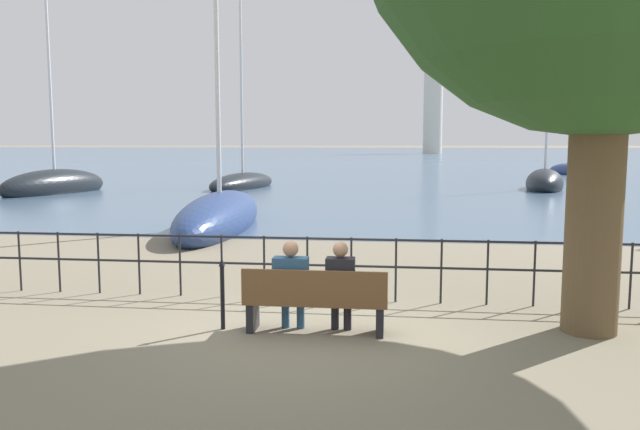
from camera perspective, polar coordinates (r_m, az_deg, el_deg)
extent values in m
plane|color=#7A705B|center=(8.69, -0.40, -10.64)|extent=(1000.00, 1000.00, 0.00)
cube|color=#47607A|center=(166.19, 6.56, 5.72)|extent=(600.00, 300.00, 0.01)
cylinder|color=brown|center=(9.13, 23.83, 1.32)|extent=(0.73, 0.73, 3.65)
cube|color=brown|center=(8.57, -0.40, -7.92)|extent=(1.96, 0.45, 0.05)
cube|color=brown|center=(8.32, -0.59, -6.61)|extent=(1.96, 0.04, 0.45)
cube|color=black|center=(8.78, -6.16, -9.13)|extent=(0.10, 0.41, 0.40)
cube|color=black|center=(8.57, 5.51, -9.52)|extent=(0.10, 0.41, 0.40)
cylinder|color=navy|center=(8.84, -3.18, -8.83)|extent=(0.11, 0.11, 0.45)
cylinder|color=navy|center=(8.81, -1.79, -8.88)|extent=(0.11, 0.11, 0.45)
cube|color=navy|center=(8.67, -2.59, -7.26)|extent=(0.40, 0.26, 0.14)
cube|color=navy|center=(8.53, -2.69, -5.82)|extent=(0.48, 0.24, 0.58)
sphere|color=#A87A5B|center=(8.45, -2.71, -3.10)|extent=(0.22, 0.22, 0.22)
cylinder|color=black|center=(8.75, 1.38, -8.99)|extent=(0.11, 0.11, 0.45)
cylinder|color=black|center=(8.73, 2.53, -9.02)|extent=(0.11, 0.11, 0.45)
cube|color=black|center=(8.59, 1.91, -7.39)|extent=(0.33, 0.26, 0.14)
cube|color=black|center=(8.44, 1.87, -5.91)|extent=(0.39, 0.24, 0.59)
sphere|color=#A87A5B|center=(8.36, 1.88, -3.17)|extent=(0.21, 0.21, 0.21)
cylinder|color=black|center=(12.09, -25.75, -3.82)|extent=(0.04, 0.04, 1.05)
cylinder|color=black|center=(11.71, -22.76, -3.99)|extent=(0.04, 0.04, 1.05)
cylinder|color=black|center=(11.38, -19.58, -4.16)|extent=(0.04, 0.04, 1.05)
cylinder|color=black|center=(11.07, -16.21, -4.32)|extent=(0.04, 0.04, 1.05)
cylinder|color=black|center=(10.81, -12.67, -4.48)|extent=(0.04, 0.04, 1.05)
cylinder|color=black|center=(10.59, -8.97, -4.63)|extent=(0.04, 0.04, 1.05)
cylinder|color=black|center=(10.42, -5.12, -4.76)|extent=(0.04, 0.04, 1.05)
cylinder|color=black|center=(10.30, -1.16, -4.88)|extent=(0.04, 0.04, 1.05)
cylinder|color=black|center=(10.22, 2.87, -4.97)|extent=(0.04, 0.04, 1.05)
cylinder|color=black|center=(10.20, 6.95, -5.04)|extent=(0.04, 0.04, 1.05)
cylinder|color=black|center=(10.23, 11.02, -5.08)|extent=(0.04, 0.04, 1.05)
cylinder|color=black|center=(10.31, 15.06, -5.10)|extent=(0.04, 0.04, 1.05)
cylinder|color=black|center=(10.43, 19.01, -5.09)|extent=(0.04, 0.04, 1.05)
cylinder|color=black|center=(10.61, 22.85, -5.06)|extent=(0.04, 0.04, 1.05)
cylinder|color=black|center=(10.83, 26.54, -5.01)|extent=(0.04, 0.04, 1.05)
cylinder|color=black|center=(10.17, 0.85, -2.19)|extent=(13.76, 0.04, 0.04)
cylinder|color=black|center=(10.24, 0.85, -4.64)|extent=(13.76, 0.04, 0.04)
cylinder|color=black|center=(8.80, -8.90, -7.48)|extent=(0.06, 0.06, 0.89)
cone|color=black|center=(8.69, -8.96, -4.24)|extent=(0.09, 0.09, 0.12)
ellipsoid|color=black|center=(34.64, -23.07, 2.43)|extent=(3.62, 7.03, 1.76)
cylinder|color=silver|center=(34.79, -23.54, 12.51)|extent=(0.14, 0.14, 11.16)
ellipsoid|color=black|center=(35.71, -7.08, 2.86)|extent=(3.34, 7.34, 1.25)
cylinder|color=silver|center=(35.77, -7.21, 11.62)|extent=(0.14, 0.14, 10.17)
ellipsoid|color=black|center=(36.65, 19.83, 2.73)|extent=(3.17, 6.04, 1.63)
cylinder|color=silver|center=(36.64, 20.10, 9.50)|extent=(0.14, 0.14, 7.68)
ellipsoid|color=navy|center=(19.22, -9.15, -0.23)|extent=(2.65, 8.74, 1.54)
cylinder|color=silver|center=(19.16, -9.37, 11.58)|extent=(0.14, 0.14, 6.97)
ellipsoid|color=navy|center=(54.32, 22.13, 3.72)|extent=(4.03, 5.60, 1.33)
cylinder|color=silver|center=(54.37, 22.39, 9.59)|extent=(0.14, 0.14, 10.34)
cylinder|color=silver|center=(145.80, 10.29, 9.34)|extent=(4.30, 4.30, 19.37)
cylinder|color=#2D2D33|center=(146.73, 10.38, 13.58)|extent=(3.01, 3.01, 2.36)
cone|color=#4C1E19|center=(147.01, 10.40, 14.40)|extent=(3.44, 3.44, 1.89)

